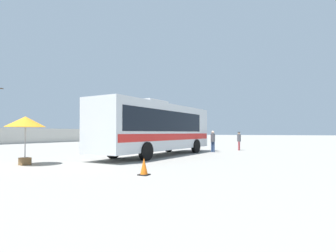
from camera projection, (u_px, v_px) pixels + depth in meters
name	position (u px, v px, depth m)	size (l,w,h in m)	color
ground_plane	(61.00, 150.00, 23.97)	(300.00, 300.00, 0.00)	gray
coach_bus_silver_red	(157.00, 127.00, 18.04)	(11.32, 3.11, 3.68)	silver
attendant_by_bus_door	(213.00, 140.00, 21.25)	(0.37, 0.37, 1.70)	#33476B
passenger_waiting_on_apron	(239.00, 140.00, 23.36)	(0.34, 0.34, 1.62)	#99383D
vendor_umbrella_near_gate_orange	(25.00, 123.00, 12.85)	(1.85, 1.85, 2.34)	gray
traffic_cone_on_apron	(144.00, 167.00, 9.78)	(0.36, 0.36, 0.64)	black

